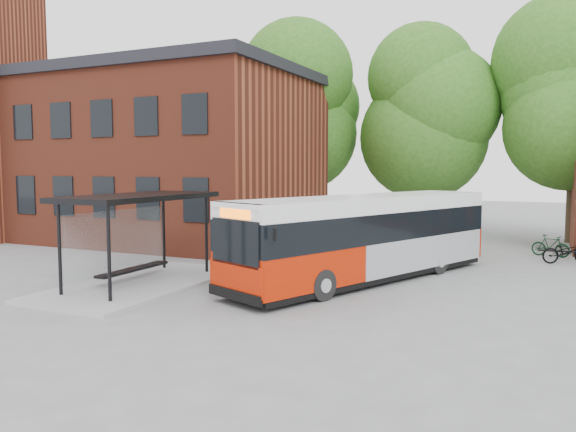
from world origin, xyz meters
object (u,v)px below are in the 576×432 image
at_px(bicycle_0, 567,252).
at_px(city_bus, 367,238).
at_px(bus_shelter, 140,240).
at_px(bicycle_1, 550,246).

bearing_deg(bicycle_0, city_bus, 115.25).
bearing_deg(bus_shelter, bicycle_0, 39.57).
xyz_separation_m(bus_shelter, city_bus, (6.15, 3.82, -0.06)).
relative_size(bicycle_0, bicycle_1, 1.20).
height_order(bus_shelter, bicycle_1, bus_shelter).
xyz_separation_m(bus_shelter, bicycle_0, (12.20, 10.08, -0.97)).
xyz_separation_m(bicycle_0, bicycle_1, (-0.56, 1.64, -0.02)).
bearing_deg(bicycle_1, bus_shelter, 152.36).
xyz_separation_m(bus_shelter, bicycle_1, (11.64, 11.72, -0.99)).
distance_m(bicycle_0, bicycle_1, 1.74).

